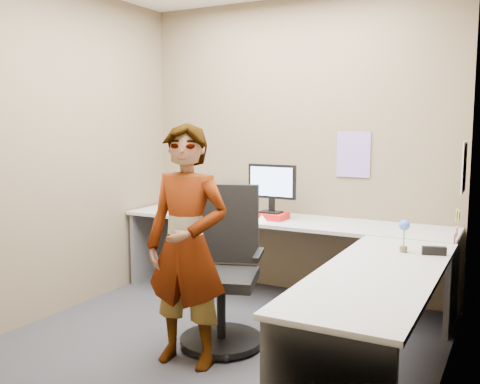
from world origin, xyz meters
The scene contains 20 objects.
ground centered at (0.00, 0.00, 0.00)m, with size 3.00×3.00×0.00m, color #242428.
wall_back centered at (0.00, 1.30, 1.35)m, with size 3.00×3.00×0.00m, color brown.
wall_right centered at (1.50, 0.00, 1.35)m, with size 2.70×2.70×0.00m, color brown.
wall_left centered at (-1.50, 0.00, 1.35)m, with size 2.70×2.70×0.00m, color brown.
desk centered at (0.44, 0.39, 0.59)m, with size 2.98×2.58×0.73m.
paper_ream centered at (-0.07, 0.92, 0.76)m, with size 0.28×0.21×0.06m, color red.
monitor centered at (-0.07, 0.94, 1.04)m, with size 0.45×0.14×0.43m.
laptop centered at (-0.62, 1.14, 0.79)m, with size 0.35×0.29×0.24m.
trackball_mouse centered at (-0.75, 0.77, 0.76)m, with size 0.12×0.08×0.07m.
origami centered at (-0.08, 0.76, 0.76)m, with size 0.10×0.10×0.06m, color white.
stapler centered at (1.40, 0.22, 0.76)m, with size 0.15×0.04×0.06m, color black.
flower centered at (1.21, 0.21, 0.87)m, with size 0.07×0.07×0.22m.
calendar_purple centered at (0.55, 1.29, 1.30)m, with size 0.30×0.01×0.40m, color #846BB7.
calendar_white centered at (1.49, 0.90, 1.25)m, with size 0.01×0.28×0.38m, color white.
sticky_note_a centered at (1.49, 0.55, 0.95)m, with size 0.01×0.07×0.07m, color #F2E059.
sticky_note_b centered at (1.49, 0.60, 0.82)m, with size 0.01×0.07×0.07m, color pink.
sticky_note_c centered at (1.49, 0.48, 0.80)m, with size 0.01×0.07×0.07m, color pink.
sticky_note_d centered at (1.49, 0.70, 0.92)m, with size 0.01×0.07×0.07m, color #F2E059.
office_chair centered at (0.03, -0.11, 0.45)m, with size 0.64×0.62×1.11m.
person centered at (-0.01, -0.50, 0.78)m, with size 0.57×0.38×1.57m, color #999399.
Camera 1 is at (1.86, -3.32, 1.56)m, focal length 40.00 mm.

